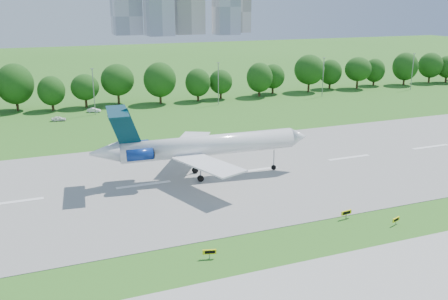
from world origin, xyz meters
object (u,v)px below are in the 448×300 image
Objects in this scene: airliner at (198,145)px; service_vehicle_a at (94,110)px; service_vehicle_b at (59,119)px; taxi_sign_left at (209,252)px.

service_vehicle_a is at bearing 105.21° from airliner.
airliner is 10.70× the size of service_vehicle_b.
taxi_sign_left is (-7.80, -26.94, -4.86)m from airliner.
service_vehicle_b is (-11.29, 79.43, -0.25)m from taxi_sign_left.
airliner is 28.46m from taxi_sign_left.
airliner is at bearing 88.33° from taxi_sign_left.
taxi_sign_left is 86.75m from service_vehicle_a.
airliner is 56.09m from service_vehicle_b.
airliner is at bearing -148.38° from service_vehicle_a.
airliner is 60.76m from service_vehicle_a.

